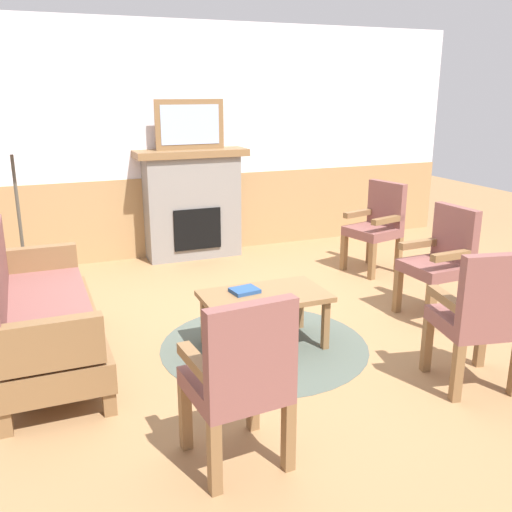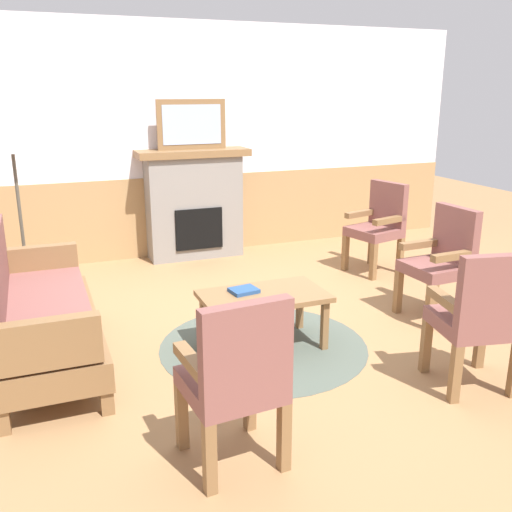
{
  "view_description": "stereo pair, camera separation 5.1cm",
  "coord_description": "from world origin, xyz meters",
  "views": [
    {
      "loc": [
        -1.78,
        -4.04,
        1.95
      ],
      "look_at": [
        0.0,
        0.35,
        0.55
      ],
      "focal_mm": 39.81,
      "sensor_mm": 36.0,
      "label": 1
    },
    {
      "loc": [
        -1.74,
        -4.06,
        1.95
      ],
      "look_at": [
        0.0,
        0.35,
        0.55
      ],
      "focal_mm": 39.81,
      "sensor_mm": 36.0,
      "label": 2
    }
  ],
  "objects": [
    {
      "name": "framed_picture",
      "position": [
        0.0,
        2.35,
        1.56
      ],
      "size": [
        0.8,
        0.04,
        0.56
      ],
      "color": "brown",
      "rests_on": "fireplace"
    },
    {
      "name": "armchair_front_left",
      "position": [
        0.88,
        -1.4,
        0.54
      ],
      "size": [
        0.57,
        0.57,
        0.98
      ],
      "color": "brown",
      "rests_on": "ground_plane"
    },
    {
      "name": "coffee_table",
      "position": [
        -0.18,
        -0.27,
        0.39
      ],
      "size": [
        0.96,
        0.56,
        0.44
      ],
      "color": "brown",
      "rests_on": "ground_plane"
    },
    {
      "name": "round_rug",
      "position": [
        -0.18,
        -0.27,
        0.0
      ],
      "size": [
        1.64,
        1.64,
        0.01
      ],
      "primitive_type": "cylinder",
      "color": "#4C564C",
      "rests_on": "ground_plane"
    },
    {
      "name": "couch",
      "position": [
        -1.81,
        0.03,
        0.4
      ],
      "size": [
        0.7,
        1.8,
        0.98
      ],
      "color": "brown",
      "rests_on": "ground_plane"
    },
    {
      "name": "book_on_table",
      "position": [
        -0.31,
        -0.19,
        0.46
      ],
      "size": [
        0.23,
        0.19,
        0.03
      ],
      "primitive_type": "cube",
      "rotation": [
        0.0,
        0.0,
        0.14
      ],
      "color": "navy",
      "rests_on": "coffee_table"
    },
    {
      "name": "armchair_by_window_left",
      "position": [
        1.5,
        -0.26,
        0.54
      ],
      "size": [
        0.5,
        0.5,
        0.98
      ],
      "color": "brown",
      "rests_on": "ground_plane"
    },
    {
      "name": "floor_lamp_by_couch",
      "position": [
        -1.88,
        1.29,
        1.45
      ],
      "size": [
        0.36,
        0.36,
        1.68
      ],
      "color": "#332D28",
      "rests_on": "ground_plane"
    },
    {
      "name": "armchair_front_center",
      "position": [
        -0.87,
        -1.59,
        0.54
      ],
      "size": [
        0.52,
        0.52,
        0.98
      ],
      "color": "brown",
      "rests_on": "ground_plane"
    },
    {
      "name": "ground_plane",
      "position": [
        0.0,
        0.0,
        0.0
      ],
      "size": [
        14.0,
        14.0,
        0.0
      ],
      "primitive_type": "plane",
      "color": "#997047"
    },
    {
      "name": "wall_back",
      "position": [
        0.0,
        2.6,
        1.31
      ],
      "size": [
        7.2,
        0.14,
        2.7
      ],
      "color": "white",
      "rests_on": "ground_plane"
    },
    {
      "name": "fireplace",
      "position": [
        0.0,
        2.35,
        0.65
      ],
      "size": [
        1.3,
        0.44,
        1.28
      ],
      "color": "gray",
      "rests_on": "ground_plane"
    },
    {
      "name": "armchair_near_fireplace",
      "position": [
        1.73,
        1.07,
        0.54
      ],
      "size": [
        0.58,
        0.58,
        0.98
      ],
      "color": "brown",
      "rests_on": "ground_plane"
    }
  ]
}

